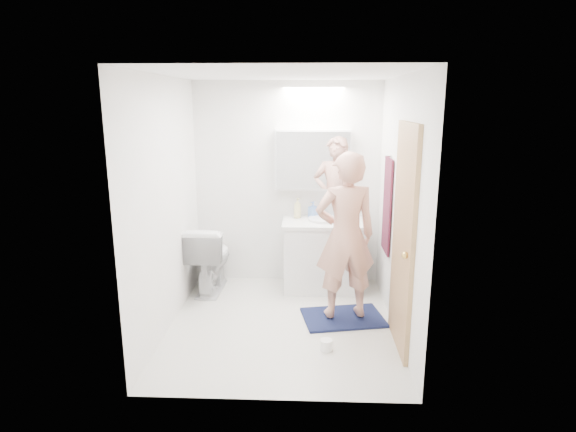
# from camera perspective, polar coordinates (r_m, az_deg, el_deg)

# --- Properties ---
(floor) EXTENTS (2.50, 2.50, 0.00)m
(floor) POSITION_cam_1_polar(r_m,az_deg,el_deg) (4.89, -0.73, -12.74)
(floor) COLOR silver
(floor) RESTS_ON ground
(ceiling) EXTENTS (2.50, 2.50, 0.00)m
(ceiling) POSITION_cam_1_polar(r_m,az_deg,el_deg) (4.39, -0.82, 16.59)
(ceiling) COLOR white
(ceiling) RESTS_ON floor
(wall_back) EXTENTS (2.50, 0.00, 2.50)m
(wall_back) POSITION_cam_1_polar(r_m,az_deg,el_deg) (5.72, -0.08, 3.82)
(wall_back) COLOR white
(wall_back) RESTS_ON floor
(wall_front) EXTENTS (2.50, 0.00, 2.50)m
(wall_front) POSITION_cam_1_polar(r_m,az_deg,el_deg) (3.28, -1.97, -3.60)
(wall_front) COLOR white
(wall_front) RESTS_ON floor
(wall_left) EXTENTS (0.00, 2.50, 2.50)m
(wall_left) POSITION_cam_1_polar(r_m,az_deg,el_deg) (4.68, -14.34, 1.20)
(wall_left) COLOR white
(wall_left) RESTS_ON floor
(wall_right) EXTENTS (0.00, 2.50, 2.50)m
(wall_right) POSITION_cam_1_polar(r_m,az_deg,el_deg) (4.57, 13.15, 0.96)
(wall_right) COLOR white
(wall_right) RESTS_ON floor
(vanity_cabinet) EXTENTS (0.90, 0.55, 0.78)m
(vanity_cabinet) POSITION_cam_1_polar(r_m,az_deg,el_deg) (5.64, 4.22, -4.86)
(vanity_cabinet) COLOR white
(vanity_cabinet) RESTS_ON floor
(countertop) EXTENTS (0.95, 0.58, 0.04)m
(countertop) POSITION_cam_1_polar(r_m,az_deg,el_deg) (5.52, 4.29, -0.82)
(countertop) COLOR white
(countertop) RESTS_ON vanity_cabinet
(sink_basin) EXTENTS (0.36, 0.36, 0.03)m
(sink_basin) POSITION_cam_1_polar(r_m,az_deg,el_deg) (5.54, 4.29, -0.39)
(sink_basin) COLOR silver
(sink_basin) RESTS_ON countertop
(faucet) EXTENTS (0.02, 0.02, 0.16)m
(faucet) POSITION_cam_1_polar(r_m,az_deg,el_deg) (5.71, 4.24, 0.70)
(faucet) COLOR silver
(faucet) RESTS_ON countertop
(medicine_cabinet) EXTENTS (0.88, 0.14, 0.70)m
(medicine_cabinet) POSITION_cam_1_polar(r_m,az_deg,el_deg) (5.59, 2.98, 6.70)
(medicine_cabinet) COLOR white
(medicine_cabinet) RESTS_ON wall_back
(mirror_panel) EXTENTS (0.84, 0.01, 0.66)m
(mirror_panel) POSITION_cam_1_polar(r_m,az_deg,el_deg) (5.52, 2.98, 6.60)
(mirror_panel) COLOR silver
(mirror_panel) RESTS_ON medicine_cabinet
(toilet) EXTENTS (0.47, 0.80, 0.79)m
(toilet) POSITION_cam_1_polar(r_m,az_deg,el_deg) (5.63, -9.32, -4.93)
(toilet) COLOR silver
(toilet) RESTS_ON floor
(bath_rug) EXTENTS (0.89, 0.69, 0.02)m
(bath_rug) POSITION_cam_1_polar(r_m,az_deg,el_deg) (5.02, 6.58, -11.94)
(bath_rug) COLOR #121A3A
(bath_rug) RESTS_ON floor
(person) EXTENTS (0.67, 0.51, 1.66)m
(person) POSITION_cam_1_polar(r_m,az_deg,el_deg) (4.72, 6.87, -2.38)
(person) COLOR tan
(person) RESTS_ON bath_rug
(door) EXTENTS (0.04, 0.80, 2.00)m
(door) POSITION_cam_1_polar(r_m,az_deg,el_deg) (4.28, 13.59, -2.68)
(door) COLOR tan
(door) RESTS_ON wall_right
(door_knob) EXTENTS (0.06, 0.06, 0.06)m
(door_knob) POSITION_cam_1_polar(r_m,az_deg,el_deg) (4.00, 13.80, -4.56)
(door_knob) COLOR gold
(door_knob) RESTS_ON door
(towel) EXTENTS (0.02, 0.42, 1.00)m
(towel) POSITION_cam_1_polar(r_m,az_deg,el_deg) (5.11, 11.74, 1.22)
(towel) COLOR #171034
(towel) RESTS_ON wall_right
(towel_hook) EXTENTS (0.07, 0.02, 0.02)m
(towel_hook) POSITION_cam_1_polar(r_m,az_deg,el_deg) (5.03, 11.88, 7.02)
(towel_hook) COLOR silver
(towel_hook) RESTS_ON wall_right
(soap_bottle_a) EXTENTS (0.13, 0.13, 0.24)m
(soap_bottle_a) POSITION_cam_1_polar(r_m,az_deg,el_deg) (5.63, 1.14, 0.96)
(soap_bottle_a) COLOR #C6BD80
(soap_bottle_a) RESTS_ON countertop
(soap_bottle_b) EXTENTS (0.12, 0.12, 0.19)m
(soap_bottle_b) POSITION_cam_1_polar(r_m,az_deg,el_deg) (5.66, 3.01, 0.79)
(soap_bottle_b) COLOR #5C82C6
(soap_bottle_b) RESTS_ON countertop
(toothbrush_cup) EXTENTS (0.13, 0.13, 0.09)m
(toothbrush_cup) POSITION_cam_1_polar(r_m,az_deg,el_deg) (5.67, 6.04, 0.22)
(toothbrush_cup) COLOR #426FC7
(toothbrush_cup) RESTS_ON countertop
(toilet_paper_roll) EXTENTS (0.11, 0.11, 0.10)m
(toilet_paper_roll) POSITION_cam_1_polar(r_m,az_deg,el_deg) (4.42, 4.59, -15.09)
(toilet_paper_roll) COLOR white
(toilet_paper_roll) RESTS_ON floor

